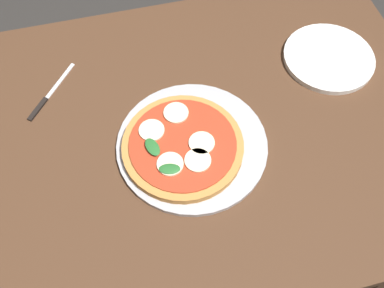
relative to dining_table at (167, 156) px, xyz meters
The scene contains 6 objects.
ground_plane 0.61m from the dining_table, ahead, with size 6.00×6.00×0.00m, color #2D2B28.
dining_table is the anchor object (origin of this frame).
serving_tray 0.13m from the dining_table, 42.33° to the right, with size 0.33×0.33×0.01m, color #B2B2B7.
pizza 0.14m from the dining_table, 62.22° to the right, with size 0.26×0.26×0.03m.
plate_white 0.47m from the dining_table, 14.53° to the left, with size 0.22×0.22×0.01m, color white.
knife 0.32m from the dining_table, 146.77° to the left, with size 0.12×0.15×0.01m.
Camera 1 is at (-0.06, -0.50, 1.51)m, focal length 39.51 mm.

